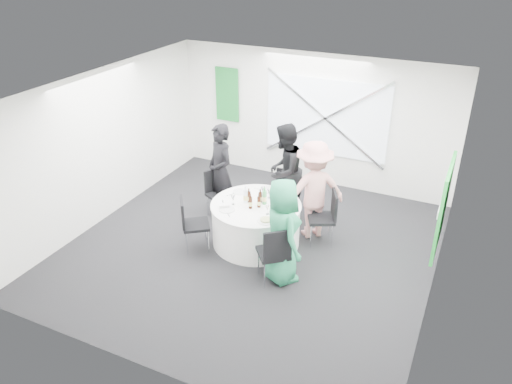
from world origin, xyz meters
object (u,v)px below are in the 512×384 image
at_px(person_man_back, 284,171).
at_px(person_woman_green, 282,231).
at_px(chair_back_left, 217,189).
at_px(chair_front_left, 190,220).
at_px(person_woman_pink, 313,190).
at_px(person_man_back_left, 220,171).
at_px(chair_back, 283,189).
at_px(banquet_table, 256,223).
at_px(clear_water_bottle, 246,196).
at_px(chair_back_right, 327,213).
at_px(chair_front_right, 275,251).
at_px(green_water_bottle, 264,198).

relative_size(person_man_back, person_woman_green, 1.07).
xyz_separation_m(chair_back_left, chair_front_left, (0.19, -1.26, 0.03)).
xyz_separation_m(person_man_back, person_woman_pink, (0.75, -0.47, -0.02)).
distance_m(person_man_back_left, person_man_back, 1.20).
xyz_separation_m(chair_back, person_woman_green, (0.77, -1.95, 0.34)).
relative_size(banquet_table, clear_water_bottle, 5.01).
relative_size(chair_back_right, chair_front_right, 0.97).
distance_m(chair_front_right, chair_front_left, 1.69).
relative_size(chair_back_right, person_woman_green, 0.57).
bearing_deg(chair_back_right, banquet_table, -90.00).
height_order(chair_back, chair_back_left, chair_back_left).
bearing_deg(person_man_back, chair_back_left, -61.82).
bearing_deg(chair_front_right, person_woman_green, -141.13).
xyz_separation_m(chair_front_left, person_woman_green, (1.71, -0.09, 0.29)).
relative_size(chair_back, person_woman_pink, 0.49).
relative_size(chair_back, chair_front_left, 0.90).
bearing_deg(person_man_back, green_water_bottle, 6.35).
height_order(chair_back_left, clear_water_bottle, clear_water_bottle).
xyz_separation_m(person_man_back, person_woman_green, (0.75, -1.90, -0.06)).
bearing_deg(chair_back, person_man_back_left, -152.54).
relative_size(person_man_back, green_water_bottle, 5.96).
xyz_separation_m(person_man_back_left, person_woman_pink, (1.84, 0.02, -0.01)).
bearing_deg(chair_front_right, chair_back_left, -78.42).
bearing_deg(banquet_table, chair_front_left, -143.92).
relative_size(chair_back, clear_water_bottle, 2.82).
distance_m(banquet_table, chair_back_left, 1.26).
bearing_deg(person_woman_green, chair_front_left, 40.65).
bearing_deg(banquet_table, chair_back_right, 25.53).
height_order(banquet_table, person_man_back, person_man_back).
bearing_deg(person_man_back, chair_back_right, 61.86).
height_order(chair_front_right, person_man_back, person_man_back).
height_order(chair_back, person_man_back_left, person_man_back_left).
relative_size(banquet_table, chair_front_right, 1.54).
height_order(chair_front_left, person_man_back_left, person_man_back_left).
bearing_deg(chair_back_left, person_man_back, -35.93).
bearing_deg(banquet_table, chair_back_left, 151.82).
xyz_separation_m(chair_front_right, person_man_back, (-0.71, 2.07, 0.32)).
bearing_deg(banquet_table, person_man_back, 87.72).
bearing_deg(person_woman_pink, banquet_table, 0.00).
bearing_deg(person_man_back, clear_water_bottle, -9.32).
relative_size(person_man_back, clear_water_bottle, 5.88).
bearing_deg(person_man_back_left, chair_back_left, -94.28).
bearing_deg(chair_back, person_woman_pink, -32.93).
relative_size(chair_back, person_man_back_left, 0.48).
bearing_deg(green_water_bottle, person_woman_pink, 41.61).
height_order(banquet_table, person_woman_green, person_woman_green).
xyz_separation_m(chair_back, person_man_back, (0.03, -0.05, 0.40)).
bearing_deg(green_water_bottle, clear_water_bottle, -163.44).
distance_m(chair_back_left, chair_front_right, 2.40).
xyz_separation_m(person_man_back_left, person_man_back, (1.10, 0.49, 0.01)).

